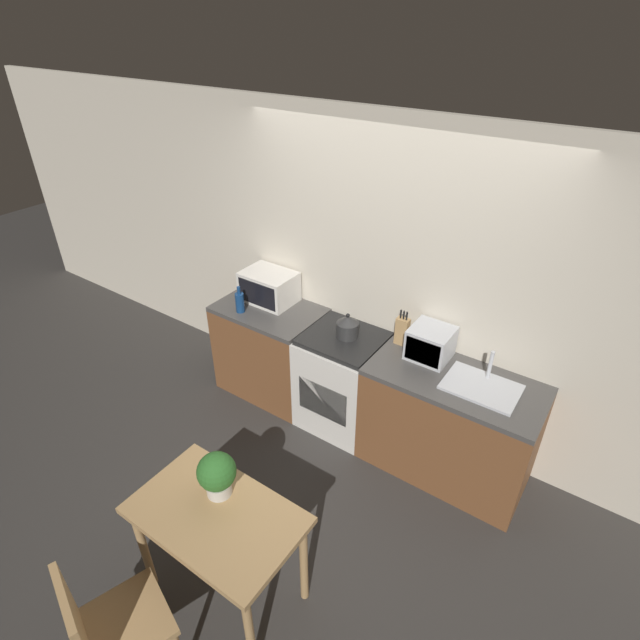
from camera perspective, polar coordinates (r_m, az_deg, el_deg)
name	(u,v)px	position (r m, az deg, el deg)	size (l,w,h in m)	color
ground_plane	(318,470)	(4.20, -0.21, -16.74)	(16.00, 16.00, 0.00)	#33302D
wall_back	(385,282)	(4.03, 7.46, 4.33)	(10.00, 0.06, 2.60)	beige
counter_left_run	(271,349)	(4.69, -5.60, -3.36)	(0.94, 0.62, 0.90)	brown
counter_right_run	(448,425)	(4.02, 14.39, -11.52)	(1.26, 0.62, 0.90)	brown
stove_range	(342,380)	(4.31, 2.58, -6.89)	(0.65, 0.62, 0.90)	silver
kettle	(348,326)	(4.00, 3.17, -0.74)	(0.18, 0.18, 0.21)	#2D2D2D
microwave	(269,287)	(4.50, -5.85, 3.79)	(0.47, 0.34, 0.28)	silver
bottle	(240,302)	(4.38, -9.15, 2.04)	(0.08, 0.08, 0.24)	navy
knife_block	(402,331)	(3.95, 9.37, -1.23)	(0.10, 0.06, 0.30)	tan
toaster_oven	(430,343)	(3.84, 12.50, -2.60)	(0.31, 0.30, 0.25)	silver
sink_basin	(482,386)	(3.70, 18.00, -7.19)	(0.51, 0.36, 0.24)	silver
dining_table	(218,525)	(3.14, -11.63, -21.96)	(0.98, 0.60, 0.76)	tan
dining_chair	(107,626)	(3.16, -23.13, -29.48)	(0.54, 0.54, 0.90)	tan
potted_plant	(216,473)	(3.02, -11.75, -16.79)	(0.23, 0.23, 0.29)	beige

